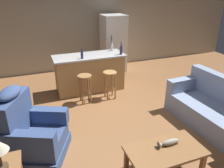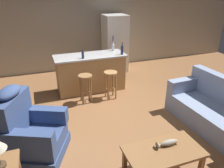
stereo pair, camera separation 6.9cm
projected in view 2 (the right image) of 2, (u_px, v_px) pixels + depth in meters
The scene contains 13 objects.
ground_plane at pixel (107, 114), 4.71m from camera, with size 12.00×12.00×0.00m.
back_wall at pixel (75, 29), 6.87m from camera, with size 12.00×0.05×2.60m.
coffee_table at pixel (163, 153), 3.09m from camera, with size 1.10×0.60×0.42m.
fish_figurine at pixel (167, 143), 3.13m from camera, with size 0.34×0.10×0.10m.
couch at pixel (216, 111), 4.18m from camera, with size 0.94×1.94×0.94m.
recliner_near_lamp at pixel (31, 133), 3.43m from camera, with size 1.11×1.11×1.20m.
kitchen_island at pixel (91, 73), 5.68m from camera, with size 1.80×0.70×0.95m.
bar_stool_left at pixel (85, 84), 5.05m from camera, with size 0.32×0.32×0.68m.
bar_stool_right at pixel (111, 80), 5.24m from camera, with size 0.32×0.32×0.68m.
refrigerator at pixel (115, 44), 6.90m from camera, with size 0.70×0.69×1.76m.
bottle_tall_green at pixel (122, 50), 5.50m from camera, with size 0.07×0.07×0.31m.
bottle_short_amber at pixel (83, 55), 5.20m from camera, with size 0.06×0.06×0.24m.
bottle_wine_dark at pixel (113, 47), 5.84m from camera, with size 0.07×0.07×0.25m.
Camera 2 is at (-1.28, -3.83, 2.52)m, focal length 35.00 mm.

